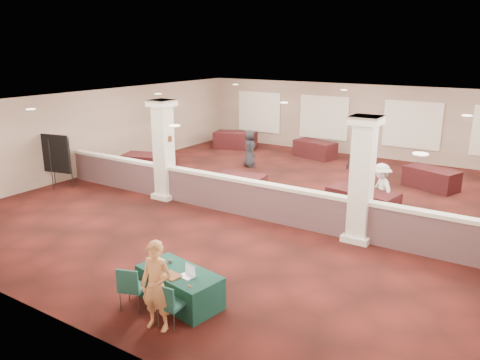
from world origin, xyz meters
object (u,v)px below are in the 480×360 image
Objects in this scene: attendee_a at (163,158)px; far_table_back_center at (315,149)px; far_table_front_left at (149,165)px; attendee_d at (249,149)px; near_table at (180,287)px; far_table_front_center at (242,184)px; attendee_c at (358,166)px; far_table_back_left at (235,140)px; far_table_front_right at (362,203)px; conf_chair_side at (131,285)px; far_table_back_right at (431,179)px; attendee_b at (380,190)px; conf_chair_main at (169,302)px; woman at (156,286)px; easel_board at (56,154)px.

far_table_back_center is at bearing 24.32° from attendee_a.
attendee_d is at bearing 51.28° from far_table_front_left.
far_table_front_center is at bearing 122.59° from near_table.
far_table_back_left is at bearing 89.02° from attendee_c.
attendee_c is (7.32, -3.54, 0.47)m from far_table_back_left.
far_table_front_right is 7.51m from far_table_back_center.
far_table_back_right is (3.09, 11.31, -0.16)m from conf_chair_side.
far_table_back_left is 1.08× the size of far_table_back_center.
conf_chair_side is 0.50× the size of far_table_back_right.
far_table_back_center is at bearing 174.34° from attendee_b.
conf_chair_main reaches higher than far_table_back_center.
attendee_a is (-6.41, 7.40, -0.01)m from woman.
near_table is 0.92× the size of far_table_back_center.
far_table_front_left is (-7.25, 7.50, -0.41)m from woman.
far_table_front_center is (-3.02, 7.50, -0.50)m from woman.
attendee_a is 7.03m from attendee_c.
attendee_d is at bearing 124.11° from near_table.
near_table is at bearing -43.36° from far_table_front_left.
far_table_front_right is 1.21× the size of attendee_a.
conf_chair_main is at bearing -53.07° from near_table.
woman is 0.82× the size of far_table_back_left.
near_table is 1.03× the size of woman.
conf_chair_main is 0.43× the size of far_table_front_right.
easel_board is (-8.50, 3.63, 0.88)m from near_table.
conf_chair_side reaches higher than near_table.
woman is 1.05× the size of attendee_b.
attendee_b is at bearing -51.59° from far_table_back_center.
far_table_front_left reaches higher than far_table_back_left.
far_table_front_right is 0.99× the size of far_table_back_left.
far_table_back_right is at bearing 22.63° from far_table_front_left.
far_table_back_right is (2.28, 11.47, -0.46)m from woman.
far_table_back_right is at bearing 124.53° from attendee_b.
attendee_b is (4.63, -5.84, 0.41)m from far_table_back_center.
attendee_c is at bearing 19.67° from easel_board.
woman is at bearing -101.25° from far_table_back_right.
conf_chair_main is at bearing -100.62° from far_table_back_right.
easel_board is 1.03× the size of far_table_back_center.
far_table_front_right is (1.16, 7.50, -0.42)m from woman.
far_table_front_right is 2.63m from attendee_c.
far_table_back_center is at bearing 112.28° from near_table.
conf_chair_side is at bearing -48.74° from far_table_front_left.
conf_chair_side is 9.16m from attendee_a.
far_table_front_center is 1.03× the size of attendee_d.
conf_chair_main is 0.48× the size of attendee_c.
attendee_a is 1.04× the size of attendee_b.
conf_chair_side reaches higher than far_table_front_center.
far_table_front_left is (-7.40, 7.38, -0.10)m from conf_chair_main.
far_table_front_left is at bearing 131.12° from conf_chair_main.
attendee_a is 0.93× the size of attendee_c.
far_table_back_left is (-6.35, 13.26, -0.12)m from conf_chair_side.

